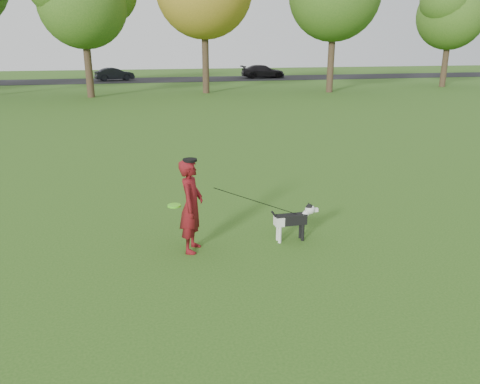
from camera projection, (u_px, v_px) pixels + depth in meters
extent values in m
plane|color=#285116|center=(226.00, 240.00, 8.73)|extent=(120.00, 120.00, 0.00)
cube|color=black|center=(143.00, 80.00, 45.80)|extent=(120.00, 7.00, 0.02)
imported|color=#570C10|center=(191.00, 206.00, 8.05)|extent=(0.58, 0.70, 1.65)
cube|color=black|center=(291.00, 219.00, 8.57)|extent=(0.58, 0.18, 0.19)
cube|color=silver|center=(279.00, 221.00, 8.53)|extent=(0.16, 0.18, 0.17)
cylinder|color=silver|center=(280.00, 235.00, 8.54)|extent=(0.06, 0.06, 0.32)
cylinder|color=silver|center=(278.00, 232.00, 8.66)|extent=(0.06, 0.06, 0.32)
cylinder|color=black|center=(303.00, 233.00, 8.64)|extent=(0.06, 0.06, 0.32)
cylinder|color=black|center=(300.00, 230.00, 8.76)|extent=(0.06, 0.06, 0.32)
cylinder|color=silver|center=(304.00, 216.00, 8.62)|extent=(0.19, 0.12, 0.21)
sphere|color=silver|center=(310.00, 209.00, 8.60)|extent=(0.18, 0.18, 0.18)
sphere|color=black|center=(310.00, 208.00, 8.59)|extent=(0.14, 0.14, 0.14)
cube|color=silver|center=(315.00, 210.00, 8.63)|extent=(0.12, 0.07, 0.06)
sphere|color=black|center=(318.00, 210.00, 8.64)|extent=(0.04, 0.04, 0.04)
cone|color=black|center=(311.00, 206.00, 8.53)|extent=(0.06, 0.06, 0.07)
cone|color=black|center=(309.00, 204.00, 8.62)|extent=(0.06, 0.06, 0.07)
cylinder|color=black|center=(276.00, 217.00, 8.49)|extent=(0.20, 0.04, 0.27)
cylinder|color=black|center=(301.00, 216.00, 8.60)|extent=(0.13, 0.13, 0.02)
imported|color=black|center=(114.00, 74.00, 45.01)|extent=(3.84, 2.15, 1.20)
imported|color=black|center=(263.00, 71.00, 48.27)|extent=(4.55, 1.94, 1.31)
cylinder|color=#53E41C|center=(174.00, 206.00, 7.91)|extent=(0.23, 0.23, 0.02)
cylinder|color=black|center=(190.00, 160.00, 7.80)|extent=(0.24, 0.24, 0.04)
cylinder|color=#38281C|center=(88.00, 65.00, 30.84)|extent=(0.48, 0.48, 4.20)
cylinder|color=#38281C|center=(205.00, 57.00, 33.40)|extent=(0.48, 0.48, 5.04)
cylinder|color=#38281C|center=(331.00, 58.00, 34.02)|extent=(0.48, 0.48, 4.83)
cylinder|color=#38281C|center=(445.00, 62.00, 38.41)|extent=(0.48, 0.48, 3.99)
sphere|color=#426B1E|center=(452.00, 8.00, 37.16)|extent=(5.32, 5.32, 5.32)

